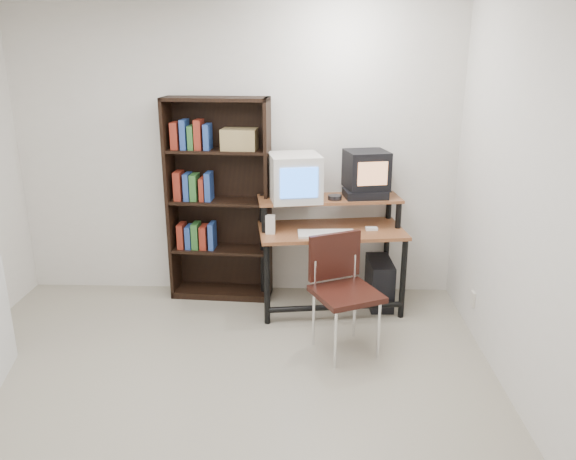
{
  "coord_description": "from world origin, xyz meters",
  "views": [
    {
      "loc": [
        0.64,
        -3.02,
        2.2
      ],
      "look_at": [
        0.5,
        1.1,
        0.88
      ],
      "focal_mm": 35.0,
      "sensor_mm": 36.0,
      "label": 1
    }
  ],
  "objects_px": {
    "crt_monitor": "(295,177)",
    "crt_tv": "(366,170)",
    "computer_desk": "(331,233)",
    "pc_tower": "(379,282)",
    "school_chair": "(342,281)",
    "bookshelf": "(219,198)"
  },
  "relations": [
    {
      "from": "bookshelf",
      "to": "school_chair",
      "type": "bearing_deg",
      "value": -38.81
    },
    {
      "from": "computer_desk",
      "to": "school_chair",
      "type": "xyz_separation_m",
      "value": [
        0.06,
        -0.74,
        -0.14
      ]
    },
    {
      "from": "pc_tower",
      "to": "school_chair",
      "type": "xyz_separation_m",
      "value": [
        -0.39,
        -0.79,
        0.34
      ]
    },
    {
      "from": "crt_monitor",
      "to": "computer_desk",
      "type": "bearing_deg",
      "value": -20.85
    },
    {
      "from": "computer_desk",
      "to": "school_chair",
      "type": "bearing_deg",
      "value": -93.29
    },
    {
      "from": "crt_monitor",
      "to": "pc_tower",
      "type": "relative_size",
      "value": 1.09
    },
    {
      "from": "computer_desk",
      "to": "pc_tower",
      "type": "bearing_deg",
      "value": -1.52
    },
    {
      "from": "computer_desk",
      "to": "crt_monitor",
      "type": "xyz_separation_m",
      "value": [
        -0.32,
        0.05,
        0.48
      ]
    },
    {
      "from": "crt_monitor",
      "to": "pc_tower",
      "type": "xyz_separation_m",
      "value": [
        0.77,
        -0.0,
        -0.96
      ]
    },
    {
      "from": "pc_tower",
      "to": "bookshelf",
      "type": "distance_m",
      "value": 1.63
    },
    {
      "from": "crt_monitor",
      "to": "pc_tower",
      "type": "height_order",
      "value": "crt_monitor"
    },
    {
      "from": "pc_tower",
      "to": "bookshelf",
      "type": "height_order",
      "value": "bookshelf"
    },
    {
      "from": "computer_desk",
      "to": "pc_tower",
      "type": "height_order",
      "value": "computer_desk"
    },
    {
      "from": "school_chair",
      "to": "computer_desk",
      "type": "bearing_deg",
      "value": 69.44
    },
    {
      "from": "computer_desk",
      "to": "pc_tower",
      "type": "xyz_separation_m",
      "value": [
        0.45,
        0.05,
        -0.48
      ]
    },
    {
      "from": "computer_desk",
      "to": "bookshelf",
      "type": "height_order",
      "value": "bookshelf"
    },
    {
      "from": "computer_desk",
      "to": "school_chair",
      "type": "height_order",
      "value": "computer_desk"
    },
    {
      "from": "school_chair",
      "to": "bookshelf",
      "type": "distance_m",
      "value": 1.49
    },
    {
      "from": "crt_monitor",
      "to": "crt_tv",
      "type": "distance_m",
      "value": 0.64
    },
    {
      "from": "crt_monitor",
      "to": "crt_tv",
      "type": "xyz_separation_m",
      "value": [
        0.62,
        0.13,
        0.05
      ]
    },
    {
      "from": "school_chair",
      "to": "bookshelf",
      "type": "relative_size",
      "value": 0.49
    },
    {
      "from": "pc_tower",
      "to": "school_chair",
      "type": "height_order",
      "value": "school_chair"
    }
  ]
}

